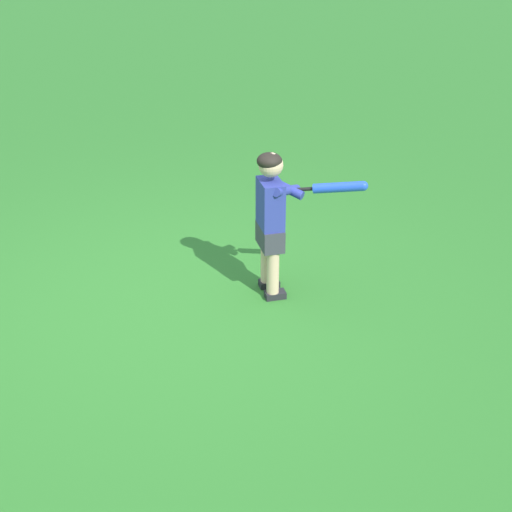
% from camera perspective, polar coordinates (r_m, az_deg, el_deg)
% --- Properties ---
extents(ground_plane, '(40.00, 40.00, 0.00)m').
position_cam_1_polar(ground_plane, '(4.89, -6.99, -4.03)').
color(ground_plane, '#2D7528').
extents(child_batter, '(0.78, 0.34, 1.08)m').
position_cam_1_polar(child_batter, '(4.70, 1.60, 3.77)').
color(child_batter, '#232328').
rests_on(child_batter, ground).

